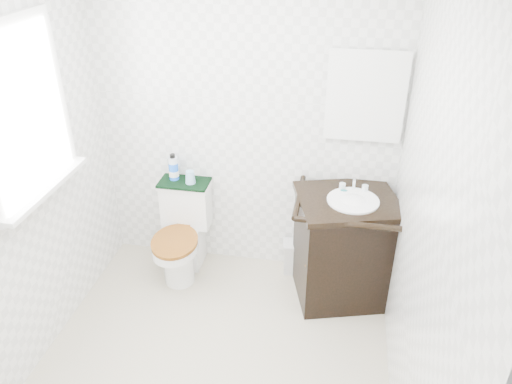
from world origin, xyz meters
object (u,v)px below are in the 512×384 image
(vanity, at_px, (344,246))
(trash_bin, at_px, (295,257))
(toilet, at_px, (183,236))
(mouthwash_bottle, at_px, (173,168))
(cup, at_px, (190,177))

(vanity, distance_m, trash_bin, 0.51)
(toilet, distance_m, trash_bin, 0.89)
(vanity, relative_size, mouthwash_bottle, 4.44)
(trash_bin, xyz_separation_m, mouthwash_bottle, (-0.95, 0.02, 0.69))
(vanity, bearing_deg, trash_bin, 151.63)
(trash_bin, relative_size, cup, 2.78)
(toilet, distance_m, vanity, 1.23)
(vanity, relative_size, cup, 9.44)
(trash_bin, bearing_deg, toilet, -171.58)
(toilet, height_order, trash_bin, toilet)
(vanity, distance_m, mouthwash_bottle, 1.39)
(vanity, distance_m, cup, 1.24)
(vanity, xyz_separation_m, trash_bin, (-0.36, 0.20, -0.29))
(toilet, xyz_separation_m, mouthwash_bottle, (-0.08, 0.14, 0.51))
(trash_bin, distance_m, cup, 1.03)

